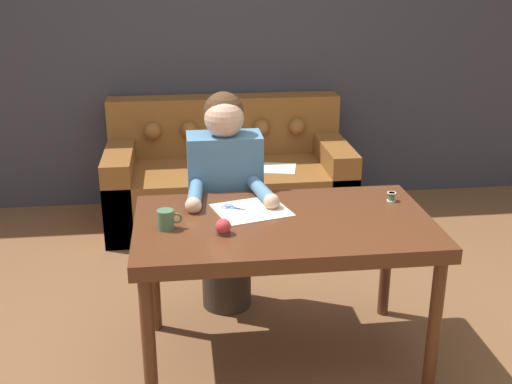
# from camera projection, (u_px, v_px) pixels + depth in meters

# --- Properties ---
(ground_plane) EXTENTS (16.00, 16.00, 0.00)m
(ground_plane) POSITION_uv_depth(u_px,v_px,m) (267.00, 353.00, 3.27)
(ground_plane) COLOR brown
(wall_back) EXTENTS (8.00, 0.06, 2.60)m
(wall_back) POSITION_uv_depth(u_px,v_px,m) (227.00, 39.00, 4.92)
(wall_back) COLOR #383842
(wall_back) RESTS_ON ground_plane
(dining_table) EXTENTS (1.39, 0.81, 0.75)m
(dining_table) POSITION_uv_depth(u_px,v_px,m) (284.00, 235.00, 3.01)
(dining_table) COLOR #562D19
(dining_table) RESTS_ON ground_plane
(couch) EXTENTS (1.77, 0.89, 0.89)m
(couch) POSITION_uv_depth(u_px,v_px,m) (228.00, 179.00, 4.85)
(couch) COLOR brown
(couch) RESTS_ON ground_plane
(person) EXTENTS (0.46, 0.59, 1.24)m
(person) POSITION_uv_depth(u_px,v_px,m) (225.00, 203.00, 3.50)
(person) COLOR #33281E
(person) RESTS_ON ground_plane
(pattern_paper_main) EXTENTS (0.40, 0.37, 0.00)m
(pattern_paper_main) POSITION_uv_depth(u_px,v_px,m) (252.00, 210.00, 3.09)
(pattern_paper_main) COLOR beige
(pattern_paper_main) RESTS_ON dining_table
(scissors) EXTENTS (0.21, 0.17, 0.01)m
(scissors) POSITION_uv_depth(u_px,v_px,m) (236.00, 209.00, 3.11)
(scissors) COLOR silver
(scissors) RESTS_ON dining_table
(mug) EXTENTS (0.11, 0.08, 0.09)m
(mug) POSITION_uv_depth(u_px,v_px,m) (166.00, 219.00, 2.87)
(mug) COLOR #47704C
(mug) RESTS_ON dining_table
(thread_spool) EXTENTS (0.04, 0.04, 0.05)m
(thread_spool) POSITION_uv_depth(u_px,v_px,m) (391.00, 197.00, 3.20)
(thread_spool) COLOR #338C4C
(thread_spool) RESTS_ON dining_table
(pin_cushion) EXTENTS (0.07, 0.07, 0.07)m
(pin_cushion) POSITION_uv_depth(u_px,v_px,m) (223.00, 227.00, 2.82)
(pin_cushion) COLOR #4C3828
(pin_cushion) RESTS_ON dining_table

